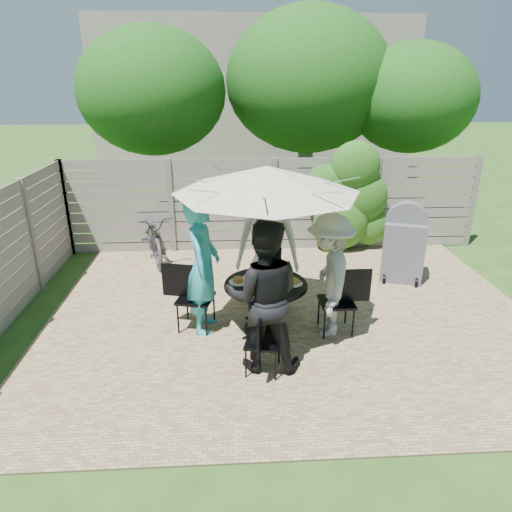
{
  "coord_description": "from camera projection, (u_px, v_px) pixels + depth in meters",
  "views": [
    {
      "loc": [
        -0.86,
        -5.64,
        3.26
      ],
      "look_at": [
        -0.53,
        0.04,
        1.02
      ],
      "focal_mm": 32.0,
      "sensor_mm": 36.0,
      "label": 1
    }
  ],
  "objects": [
    {
      "name": "chair_front",
      "position": [
        263.0,
        354.0,
        5.32
      ],
      "size": [
        0.47,
        0.63,
        0.82
      ],
      "rotation": [
        0.0,
        0.0,
        1.35
      ],
      "color": "black",
      "rests_on": "ground"
    },
    {
      "name": "plate_back",
      "position": [
        267.0,
        271.0,
        6.37
      ],
      "size": [
        0.26,
        0.26,
        0.06
      ],
      "color": "white",
      "rests_on": "patio_table"
    },
    {
      "name": "plate_left",
      "position": [
        239.0,
        281.0,
        6.05
      ],
      "size": [
        0.26,
        0.26,
        0.06
      ],
      "color": "white",
      "rests_on": "patio_table"
    },
    {
      "name": "chair_left",
      "position": [
        195.0,
        310.0,
        6.25
      ],
      "size": [
        0.72,
        0.55,
        0.95
      ],
      "rotation": [
        0.0,
        0.0,
        6.05
      ],
      "color": "black",
      "rests_on": "ground"
    },
    {
      "name": "patio_table",
      "position": [
        266.0,
        298.0,
        6.12
      ],
      "size": [
        1.2,
        1.2,
        0.72
      ],
      "rotation": [
        0.0,
        0.0,
        -0.11
      ],
      "color": "black",
      "rests_on": "ground"
    },
    {
      "name": "glass_back",
      "position": [
        259.0,
        270.0,
        6.26
      ],
      "size": [
        0.07,
        0.07,
        0.14
      ],
      "primitive_type": "cylinder",
      "color": "silver",
      "rests_on": "patio_table"
    },
    {
      "name": "chair_right",
      "position": [
        337.0,
        314.0,
        6.16
      ],
      "size": [
        0.67,
        0.45,
        0.93
      ],
      "rotation": [
        0.0,
        0.0,
        3.15
      ],
      "color": "black",
      "rests_on": "ground"
    },
    {
      "name": "person_front",
      "position": [
        264.0,
        297.0,
        5.19
      ],
      "size": [
        0.97,
        0.79,
        1.85
      ],
      "primitive_type": "imported",
      "rotation": [
        0.0,
        0.0,
        3.03
      ],
      "color": "black",
      "rests_on": "ground"
    },
    {
      "name": "backyard_envelope",
      "position": [
        256.0,
        98.0,
        15.09
      ],
      "size": [
        60.0,
        60.0,
        5.0
      ],
      "color": "#274816",
      "rests_on": "ground"
    },
    {
      "name": "coffee_cup",
      "position": [
        274.0,
        272.0,
        6.22
      ],
      "size": [
        0.08,
        0.08,
        0.12
      ],
      "primitive_type": "cylinder",
      "color": "#C6B293",
      "rests_on": "patio_table"
    },
    {
      "name": "person_left",
      "position": [
        203.0,
        267.0,
        6.0
      ],
      "size": [
        0.51,
        0.72,
        1.85
      ],
      "primitive_type": "imported",
      "rotation": [
        0.0,
        0.0,
        7.74
      ],
      "color": "#2BA5BC",
      "rests_on": "ground"
    },
    {
      "name": "plate_right",
      "position": [
        293.0,
        282.0,
        6.01
      ],
      "size": [
        0.26,
        0.26,
        0.06
      ],
      "color": "white",
      "rests_on": "patio_table"
    },
    {
      "name": "plate_front",
      "position": [
        265.0,
        293.0,
        5.7
      ],
      "size": [
        0.26,
        0.26,
        0.06
      ],
      "color": "white",
      "rests_on": "patio_table"
    },
    {
      "name": "glass_left",
      "position": [
        246.0,
        281.0,
        5.93
      ],
      "size": [
        0.07,
        0.07,
        0.14
      ],
      "primitive_type": "cylinder",
      "color": "silver",
      "rests_on": "patio_table"
    },
    {
      "name": "bicycle",
      "position": [
        153.0,
        236.0,
        8.6
      ],
      "size": [
        1.14,
        1.9,
        0.95
      ],
      "primitive_type": "imported",
      "rotation": [
        0.0,
        0.0,
        0.31
      ],
      "color": "#333338",
      "rests_on": "ground"
    },
    {
      "name": "person_back",
      "position": [
        268.0,
        245.0,
        6.73
      ],
      "size": [
        0.99,
        0.7,
        1.9
      ],
      "primitive_type": "imported",
      "rotation": [
        0.0,
        0.0,
        6.17
      ],
      "color": "silver",
      "rests_on": "ground"
    },
    {
      "name": "person_right",
      "position": [
        329.0,
        276.0,
        5.96
      ],
      "size": [
        0.74,
        1.15,
        1.68
      ],
      "primitive_type": "imported",
      "rotation": [
        0.0,
        0.0,
        4.6
      ],
      "color": "#A8A6A3",
      "rests_on": "ground"
    },
    {
      "name": "glass_front",
      "position": [
        273.0,
        287.0,
        5.77
      ],
      "size": [
        0.07,
        0.07,
        0.14
      ],
      "primitive_type": "cylinder",
      "color": "silver",
      "rests_on": "patio_table"
    },
    {
      "name": "glass_right",
      "position": [
        285.0,
        275.0,
        6.1
      ],
      "size": [
        0.07,
        0.07,
        0.14
      ],
      "primitive_type": "cylinder",
      "color": "silver",
      "rests_on": "patio_table"
    },
    {
      "name": "syrup_jug",
      "position": [
        261.0,
        276.0,
        6.06
      ],
      "size": [
        0.09,
        0.09,
        0.16
      ],
      "primitive_type": "cylinder",
      "color": "#59280C",
      "rests_on": "patio_table"
    },
    {
      "name": "bbq_grill",
      "position": [
        404.0,
        245.0,
        7.65
      ],
      "size": [
        0.81,
        0.71,
        1.37
      ],
      "rotation": [
        0.0,
        0.0,
        -0.35
      ],
      "color": "#4E4E53",
      "rests_on": "ground"
    },
    {
      "name": "chair_back",
      "position": [
        267.0,
        284.0,
        7.11
      ],
      "size": [
        0.4,
        0.6,
        0.83
      ],
      "rotation": [
        0.0,
        0.0,
        4.71
      ],
      "color": "black",
      "rests_on": "ground"
    },
    {
      "name": "umbrella",
      "position": [
        267.0,
        180.0,
        5.54
      ],
      "size": [
        2.58,
        2.58,
        2.27
      ],
      "rotation": [
        0.0,
        0.0,
        -0.11
      ],
      "color": "silver",
      "rests_on": "ground"
    }
  ]
}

